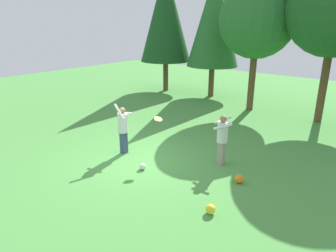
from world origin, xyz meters
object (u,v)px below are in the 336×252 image
ball_orange (239,179)px  tree_right (336,8)px  person_thrower (123,126)px  tree_center (257,20)px  frisbee (158,119)px  tree_far_left (166,15)px  tree_left (214,18)px  ball_yellow (210,209)px  ball_white (143,166)px  person_catcher (222,136)px

ball_orange → tree_right: size_ratio=0.04×
person_thrower → tree_center: tree_center is taller
frisbee → tree_far_left: bearing=128.1°
tree_left → ball_yellow: bearing=-58.6°
ball_yellow → tree_left: (-6.47, 10.60, 4.46)m
person_thrower → ball_white: size_ratio=8.98×
tree_far_left → ball_yellow: bearing=-46.2°
ball_white → ball_orange: 2.98m
person_thrower → ball_white: (1.40, -0.52, -0.89)m
ball_yellow → frisbee: bearing=152.4°
ball_orange → tree_right: 8.98m
person_thrower → tree_right: size_ratio=0.26×
ball_yellow → person_thrower: bearing=164.5°
frisbee → tree_far_left: tree_far_left is taller
tree_left → ball_orange: bearing=-54.3°
person_catcher → ball_white: person_catcher is taller
frisbee → ball_orange: (2.87, 0.23, -1.29)m
person_thrower → ball_orange: bearing=-8.0°
ball_orange → frisbee: bearing=-175.4°
tree_far_left → ball_orange: bearing=-41.0°
ball_white → ball_yellow: bearing=-13.0°
person_catcher → ball_yellow: (1.17, -2.55, -0.86)m
tree_center → tree_left: tree_left is taller
person_catcher → ball_yellow: bearing=86.6°
frisbee → ball_white: bearing=-83.0°
tree_far_left → tree_left: 3.28m
ball_yellow → tree_right: size_ratio=0.04×
ball_orange → tree_far_left: tree_far_left is taller
ball_yellow → ball_white: bearing=167.0°
ball_orange → tree_far_left: size_ratio=0.03×
ball_white → ball_yellow: 2.97m
ball_yellow → ball_orange: ball_orange is taller
ball_yellow → tree_center: tree_center is taller
ball_yellow → tree_center: (-3.26, 9.27, 4.35)m
ball_white → tree_far_left: size_ratio=0.03×
person_catcher → tree_right: size_ratio=0.24×
person_catcher → tree_right: (1.26, 6.82, 3.96)m
tree_center → tree_right: 3.39m
ball_yellow → tree_far_left: tree_far_left is taller
frisbee → tree_center: 8.29m
ball_yellow → tree_left: 13.19m
person_thrower → tree_right: tree_right is taller
tree_center → tree_left: bearing=157.4°
frisbee → ball_orange: size_ratio=1.08×
tree_far_left → ball_white: bearing=-54.2°
ball_orange → tree_right: bearing=88.3°
tree_far_left → tree_left: (3.24, 0.48, -0.22)m
person_thrower → tree_left: (-2.17, 9.41, 3.58)m
person_catcher → ball_white: 2.71m
person_thrower → ball_white: 1.74m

